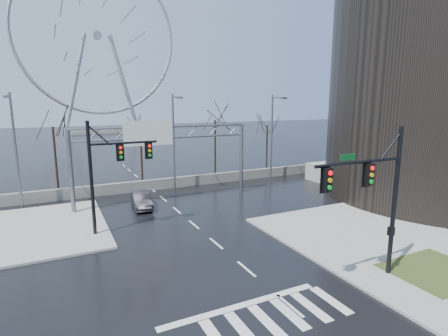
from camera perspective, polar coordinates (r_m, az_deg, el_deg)
ground at (r=20.40m, az=3.67°, el=-16.12°), size 260.00×260.00×0.00m
sidewalk_right_ext at (r=27.66m, az=19.97°, el=-9.21°), size 12.00×10.00×0.15m
sidewalk_far at (r=29.24m, az=-28.83°, el=-8.84°), size 10.00×12.00×0.15m
grass_strip at (r=22.97m, az=31.20°, el=-14.12°), size 5.00×4.00×0.02m
tower_podium at (r=45.69m, az=31.24°, el=-1.18°), size 22.00×18.00×2.00m
barrier_wall at (r=37.88m, az=-11.62°, el=-2.69°), size 52.00×0.50×1.10m
signal_mast_near at (r=18.98m, az=23.82°, el=-3.40°), size 5.52×0.41×8.00m
signal_mast_far at (r=25.28m, az=-18.41°, el=0.22°), size 4.72×0.41×8.00m
sign_gantry at (r=32.16m, az=-10.27°, el=3.38°), size 16.36×0.40×7.60m
streetlight_left at (r=34.15m, az=-31.01°, el=3.63°), size 0.50×2.55×10.00m
streetlight_mid at (r=35.83m, az=-8.08°, el=5.32°), size 0.50×2.55×10.00m
streetlight_right at (r=41.18m, az=8.05°, el=6.02°), size 0.50×2.55×10.00m
tree_left at (r=39.35m, az=-26.09°, el=4.95°), size 3.75×3.75×7.50m
tree_center at (r=41.44m, az=-13.47°, el=4.87°), size 3.25×3.25×6.50m
tree_right at (r=43.33m, az=-1.48°, el=6.79°), size 3.90×3.90×7.80m
tree_far_right at (r=47.72m, az=7.06°, el=6.11°), size 3.40×3.40×6.80m
ferris_wheel at (r=112.89m, az=-19.93°, el=18.76°), size 45.00×6.00×50.91m
car at (r=31.72m, az=-13.32°, el=-5.13°), size 1.84×4.31×1.38m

